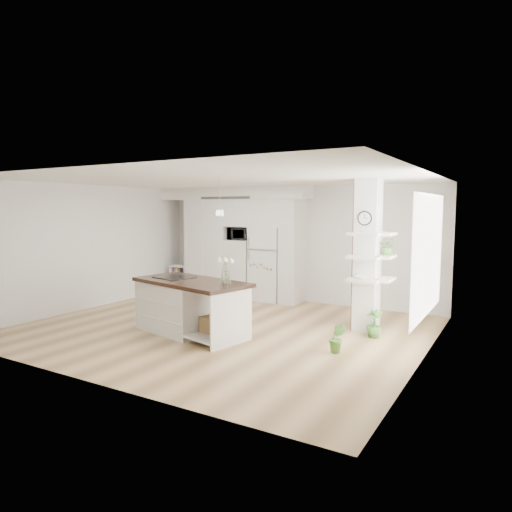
{
  "coord_description": "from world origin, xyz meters",
  "views": [
    {
      "loc": [
        4.66,
        -6.75,
        2.19
      ],
      "look_at": [
        0.18,
        0.9,
        1.26
      ],
      "focal_mm": 32.0,
      "sensor_mm": 36.0,
      "label": 1
    }
  ],
  "objects_px": {
    "floor_plant_a": "(337,338)",
    "refrigerator": "(268,264)",
    "kitchen_island": "(183,304)",
    "bookshelf": "(183,280)"
  },
  "relations": [
    {
      "from": "refrigerator",
      "to": "floor_plant_a",
      "type": "distance_m",
      "value": 4.18
    },
    {
      "from": "kitchen_island",
      "to": "floor_plant_a",
      "type": "xyz_separation_m",
      "value": [
        2.79,
        0.24,
        -0.26
      ]
    },
    {
      "from": "refrigerator",
      "to": "floor_plant_a",
      "type": "xyz_separation_m",
      "value": [
        2.84,
        -2.99,
        -0.64
      ]
    },
    {
      "from": "bookshelf",
      "to": "floor_plant_a",
      "type": "height_order",
      "value": "bookshelf"
    },
    {
      "from": "floor_plant_a",
      "to": "bookshelf",
      "type": "bearing_deg",
      "value": 152.0
    },
    {
      "from": "floor_plant_a",
      "to": "kitchen_island",
      "type": "bearing_deg",
      "value": -175.14
    },
    {
      "from": "kitchen_island",
      "to": "bookshelf",
      "type": "xyz_separation_m",
      "value": [
        -2.5,
        3.05,
        -0.19
      ]
    },
    {
      "from": "refrigerator",
      "to": "bookshelf",
      "type": "bearing_deg",
      "value": -175.85
    },
    {
      "from": "kitchen_island",
      "to": "refrigerator",
      "type": "bearing_deg",
      "value": 103.21
    },
    {
      "from": "floor_plant_a",
      "to": "refrigerator",
      "type": "bearing_deg",
      "value": 133.54
    }
  ]
}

